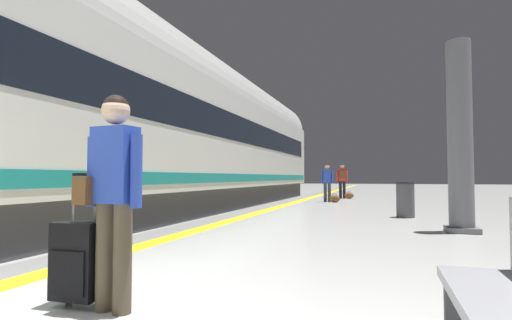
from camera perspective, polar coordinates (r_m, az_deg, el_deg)
name	(u,v)px	position (r m, az deg, el deg)	size (l,w,h in m)	color
safety_line_strip	(263,211)	(11.84, 1.01, -7.42)	(0.36, 80.00, 0.01)	yellow
tactile_edge_band	(251,211)	(11.96, -0.78, -7.37)	(0.74, 80.00, 0.01)	slate
high_speed_train	(122,112)	(9.57, -18.74, 6.53)	(2.94, 29.86, 4.97)	#38383D
traveller_foreground	(113,185)	(3.25, -19.96, -3.43)	(0.54, 0.29, 1.67)	brown
rolling_suitcase_foreground	(78,260)	(3.53, -24.35, -13.06)	(0.39, 0.25, 1.06)	black
passenger_near	(327,180)	(16.57, 10.24, -2.81)	(0.49, 0.21, 1.57)	#383842
duffel_bag_near	(335,199)	(16.37, 11.29, -5.48)	(0.44, 0.26, 0.36)	brown
passenger_mid	(342,178)	(19.36, 12.35, -2.52)	(0.51, 0.37, 1.66)	black
duffel_bag_mid	(349,195)	(19.23, 13.27, -5.00)	(0.44, 0.26, 0.36)	brown
platform_pillar	(460,140)	(8.32, 27.37, 2.62)	(0.56, 0.56, 3.60)	slate
waste_bin	(405,199)	(10.75, 20.76, -5.34)	(0.46, 0.46, 0.91)	#4C4C51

